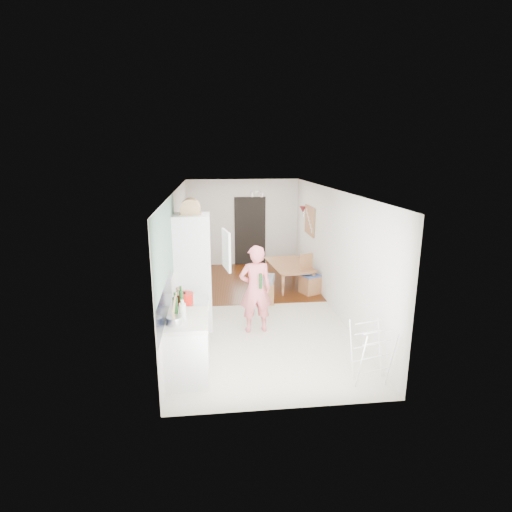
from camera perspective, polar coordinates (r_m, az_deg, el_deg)
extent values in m
cube|color=beige|center=(8.60, 0.08, -7.43)|extent=(3.20, 7.00, 0.01)
cube|color=#522B11|center=(10.33, -1.07, -3.60)|extent=(3.20, 3.30, 0.01)
cube|color=slate|center=(6.12, -12.71, 1.33)|extent=(0.02, 3.00, 1.30)
cube|color=black|center=(5.80, -12.84, -6.65)|extent=(0.02, 1.90, 0.50)
cube|color=black|center=(11.67, -0.86, 3.55)|extent=(0.90, 0.04, 2.00)
cube|color=white|center=(6.06, -9.71, -12.97)|extent=(0.60, 0.90, 0.86)
cube|color=white|center=(5.87, -9.91, -8.97)|extent=(0.62, 0.92, 0.06)
cube|color=white|center=(6.74, -9.37, -9.97)|extent=(0.60, 0.60, 0.88)
cube|color=silver|center=(6.56, -9.54, -6.31)|extent=(0.60, 0.60, 0.04)
cube|color=white|center=(7.47, -8.97, -2.29)|extent=(0.66, 0.66, 2.15)
cube|color=white|center=(7.05, -4.26, 0.85)|extent=(0.14, 0.56, 0.70)
cube|color=white|center=(7.34, -6.70, 1.33)|extent=(0.02, 0.52, 0.66)
cube|color=tan|center=(10.27, 7.71, 5.04)|extent=(0.03, 0.90, 0.70)
cube|color=#AC764D|center=(10.27, 7.62, 5.04)|extent=(0.00, 0.94, 0.74)
cone|color=maroon|center=(10.86, 6.71, 6.64)|extent=(0.18, 0.18, 0.16)
imported|color=#E0696D|center=(7.21, -0.08, -3.65)|extent=(0.74, 0.52, 1.93)
imported|color=#AC764D|center=(9.97, 4.86, -2.90)|extent=(0.91, 1.45, 0.48)
cube|color=slate|center=(8.71, 1.31, -3.29)|extent=(0.46, 0.46, 0.17)
cylinder|color=red|center=(6.38, -10.18, -5.96)|extent=(0.30, 0.30, 0.16)
cylinder|color=silver|center=(5.67, -11.56, -9.00)|extent=(0.23, 0.23, 0.11)
cylinder|color=#154018|center=(7.05, 0.66, -3.62)|extent=(0.06, 0.06, 0.27)
cylinder|color=#154018|center=(5.82, -11.43, -7.28)|extent=(0.07, 0.07, 0.31)
cylinder|color=#154018|center=(6.15, -10.63, -6.15)|extent=(0.08, 0.08, 0.29)
cylinder|color=beige|center=(5.78, -10.43, -7.81)|extent=(0.11, 0.11, 0.23)
cylinder|color=tan|center=(6.31, -10.65, -5.81)|extent=(0.08, 0.08, 0.25)
cylinder|color=tan|center=(6.32, -11.02, -5.89)|extent=(0.08, 0.08, 0.23)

